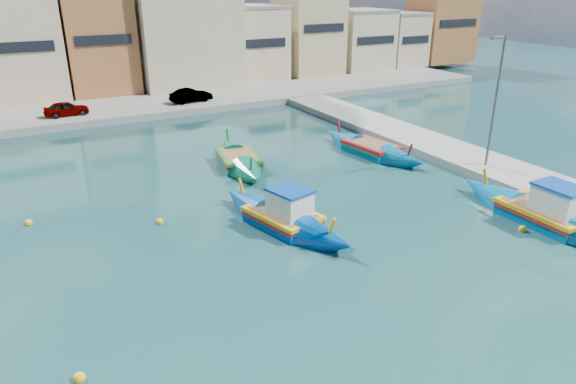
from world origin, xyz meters
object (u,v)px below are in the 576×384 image
object	(u,v)px
luzzu_turquoise_cabin	(544,215)
quay_street_lamp	(495,101)
church_block	(179,5)
luzzu_cyan_mid	(371,150)
luzzu_green	(239,161)
luzzu_blue_cabin	(283,219)

from	to	relation	value
luzzu_turquoise_cabin	quay_street_lamp	bearing A→B (deg)	64.40
luzzu_turquoise_cabin	church_block	bearing A→B (deg)	96.31
luzzu_cyan_mid	luzzu_green	xyz separation A→B (m)	(-8.68, 2.04, 0.00)
luzzu_turquoise_cabin	luzzu_green	world-z (taller)	luzzu_turquoise_cabin
church_block	luzzu_turquoise_cabin	bearing A→B (deg)	-83.69
luzzu_turquoise_cabin	luzzu_green	size ratio (longest dim) A/B	1.14
quay_street_lamp	luzzu_cyan_mid	xyz separation A→B (m)	(-3.77, 6.18, -4.05)
church_block	quay_street_lamp	world-z (taller)	church_block
quay_street_lamp	luzzu_green	xyz separation A→B (m)	(-12.45, 8.22, -4.05)
church_block	quay_street_lamp	xyz separation A→B (m)	(7.44, -34.00, -4.07)
luzzu_blue_cabin	luzzu_cyan_mid	xyz separation A→B (m)	(10.27, 6.80, -0.09)
luzzu_cyan_mid	luzzu_green	distance (m)	8.91
church_block	luzzu_cyan_mid	distance (m)	29.22
luzzu_blue_cabin	luzzu_green	size ratio (longest dim) A/B	1.02
quay_street_lamp	luzzu_green	bearing A→B (deg)	146.56
luzzu_turquoise_cabin	luzzu_green	xyz separation A→B (m)	(-9.45, 14.47, -0.10)
quay_street_lamp	luzzu_green	distance (m)	15.45
quay_street_lamp	luzzu_blue_cabin	distance (m)	14.60
luzzu_turquoise_cabin	luzzu_green	distance (m)	17.28
luzzu_cyan_mid	luzzu_blue_cabin	bearing A→B (deg)	-146.48
luzzu_blue_cabin	luzzu_turquoise_cabin	bearing A→B (deg)	-26.97
church_block	luzzu_cyan_mid	xyz separation A→B (m)	(3.68, -27.82, -8.12)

